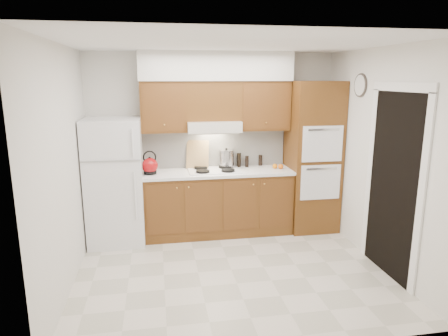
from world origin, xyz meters
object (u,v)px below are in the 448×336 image
oven_cabinet (312,157)px  kettle (150,166)px  fridge (115,181)px  stock_pot (226,158)px

oven_cabinet → kettle: size_ratio=10.08×
fridge → kettle: fridge is taller
kettle → stock_pot: (1.11, 0.22, 0.03)m
oven_cabinet → stock_pot: 1.27m
fridge → oven_cabinet: 2.86m
fridge → stock_pot: 1.62m
fridge → stock_pot: size_ratio=7.49×
fridge → stock_pot: fridge is taller
oven_cabinet → stock_pot: (-1.26, 0.20, -0.02)m
kettle → oven_cabinet: bearing=-17.2°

